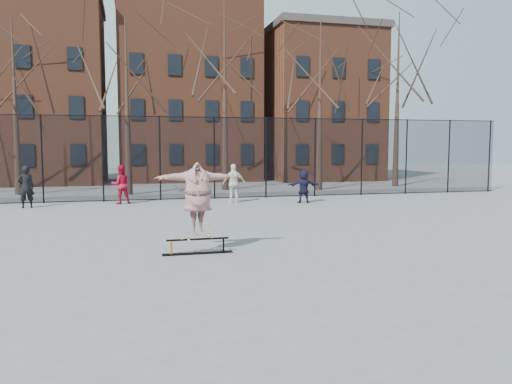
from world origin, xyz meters
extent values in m
plane|color=slate|center=(0.00, 0.00, 0.00)|extent=(100.00, 100.00, 0.00)
cube|color=black|center=(-1.20, 0.84, 0.01)|extent=(1.70, 0.26, 0.01)
cylinder|color=#C8630B|center=(-1.84, 0.84, 0.18)|extent=(0.04, 0.04, 0.35)
cylinder|color=black|center=(-0.57, 0.84, 0.18)|extent=(0.04, 0.04, 0.35)
cylinder|color=black|center=(-1.20, 0.84, 0.35)|extent=(1.50, 0.05, 0.05)
imported|color=#563482|center=(-1.19, 0.84, 1.31)|extent=(2.10, 0.66, 1.68)
imported|color=black|center=(-7.01, 11.38, 0.88)|extent=(0.74, 0.59, 1.76)
imported|color=#A40E27|center=(-3.20, 11.96, 0.87)|extent=(0.95, 0.80, 1.74)
imported|color=silver|center=(1.80, 11.22, 0.88)|extent=(1.05, 0.48, 1.76)
imported|color=black|center=(4.85, 10.33, 0.76)|extent=(1.45, 0.61, 1.52)
cylinder|color=black|center=(-6.60, 13.00, 2.00)|extent=(0.07, 0.07, 4.00)
cylinder|color=black|center=(-4.00, 13.00, 2.00)|extent=(0.07, 0.07, 4.00)
cylinder|color=black|center=(-1.40, 13.00, 2.00)|extent=(0.07, 0.07, 4.00)
cylinder|color=black|center=(1.20, 13.00, 2.00)|extent=(0.07, 0.07, 4.00)
cylinder|color=black|center=(3.80, 13.00, 2.00)|extent=(0.07, 0.07, 4.00)
cylinder|color=black|center=(6.40, 13.00, 2.00)|extent=(0.07, 0.07, 4.00)
cylinder|color=black|center=(9.00, 13.00, 2.00)|extent=(0.07, 0.07, 4.00)
cylinder|color=black|center=(11.60, 13.00, 2.00)|extent=(0.07, 0.07, 4.00)
cylinder|color=black|center=(14.20, 13.00, 2.00)|extent=(0.07, 0.07, 4.00)
cylinder|color=black|center=(16.80, 13.00, 2.00)|extent=(0.07, 0.07, 4.00)
cube|color=black|center=(0.00, 13.00, 2.00)|extent=(34.00, 0.01, 4.00)
cylinder|color=black|center=(0.00, 13.00, 3.96)|extent=(34.00, 0.04, 0.04)
cone|color=black|center=(-8.50, 17.80, 2.31)|extent=(0.40, 0.40, 4.62)
cone|color=black|center=(-3.00, 16.50, 2.31)|extent=(0.40, 0.40, 4.62)
cone|color=black|center=(2.50, 17.80, 2.31)|extent=(0.40, 0.40, 4.62)
cone|color=black|center=(8.00, 16.50, 2.31)|extent=(0.40, 0.40, 4.62)
cone|color=black|center=(13.50, 17.80, 2.31)|extent=(0.40, 0.40, 4.62)
cube|color=brown|center=(-9.00, 26.00, 6.00)|extent=(9.00, 7.00, 12.00)
cube|color=brown|center=(1.50, 26.00, 6.50)|extent=(10.00, 7.00, 13.00)
cube|color=brown|center=(11.50, 26.00, 5.50)|extent=(8.00, 7.00, 11.00)
camera|label=1|loc=(-2.71, -11.02, 2.61)|focal=35.00mm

